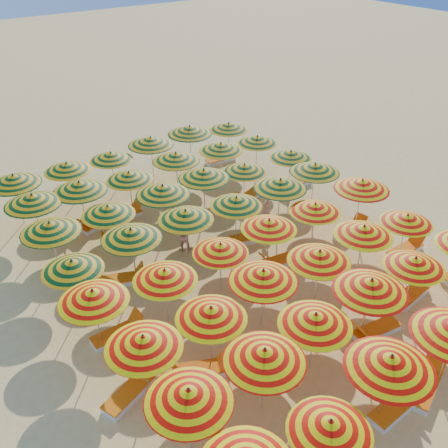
{
  "coord_description": "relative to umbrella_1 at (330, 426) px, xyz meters",
  "views": [
    {
      "loc": [
        -9.61,
        -12.72,
        11.83
      ],
      "look_at": [
        0.0,
        0.5,
        1.6
      ],
      "focal_mm": 40.0,
      "sensor_mm": 36.0,
      "label": 1
    }
  ],
  "objects": [
    {
      "name": "umbrella_26",
      "position": [
        2.21,
        9.65,
        0.16
      ],
      "size": [
        2.6,
        2.6,
        2.32
      ],
      "color": "silver",
      "rests_on": "ground"
    },
    {
      "name": "umbrella_8",
      "position": [
        2.13,
        2.63,
        0.14
      ],
      "size": [
        2.54,
        2.54,
        2.3
      ],
      "color": "silver",
      "rests_on": "ground"
    },
    {
      "name": "umbrella_43",
      "position": [
        0.15,
        16.49,
        0.11
      ],
      "size": [
        2.39,
        2.39,
        2.27
      ],
      "color": "silver",
      "rests_on": "ground"
    },
    {
      "name": "umbrella_14",
      "position": [
        2.14,
        4.96,
        0.22
      ],
      "size": [
        2.61,
        2.61,
        2.4
      ],
      "color": "silver",
      "rests_on": "ground"
    },
    {
      "name": "lounger_5",
      "position": [
        7.36,
        2.85,
        -1.73
      ],
      "size": [
        1.79,
        0.78,
        0.69
      ],
      "rotation": [
        0.0,
        0.0,
        3.26
      ],
      "color": "white",
      "rests_on": "ground"
    },
    {
      "name": "beachgoer_b",
      "position": [
        2.42,
        10.28,
        -1.18
      ],
      "size": [
        0.86,
        0.81,
        1.42
      ],
      "primitive_type": "imported",
      "rotation": [
        0.0,
        0.0,
        2.61
      ],
      "color": "tan",
      "rests_on": "ground"
    },
    {
      "name": "lounger_12",
      "position": [
        8.87,
        7.01,
        -1.73
      ],
      "size": [
        1.79,
        0.81,
        0.69
      ],
      "rotation": [
        0.0,
        0.0,
        0.14
      ],
      "color": "white",
      "rests_on": "ground"
    },
    {
      "name": "umbrella_1",
      "position": [
        0.0,
        0.0,
        0.0
      ],
      "size": [
        2.58,
        2.58,
        2.14
      ],
      "color": "silver",
      "rests_on": "ground"
    },
    {
      "name": "umbrella_42",
      "position": [
        -2.26,
        16.3,
        0.27
      ],
      "size": [
        2.53,
        2.53,
        2.44
      ],
      "color": "silver",
      "rests_on": "ground"
    },
    {
      "name": "lounger_16",
      "position": [
        7.26,
        12.02,
        -1.73
      ],
      "size": [
        1.83,
        1.12,
        0.69
      ],
      "rotation": [
        0.0,
        0.0,
        3.48
      ],
      "color": "white",
      "rests_on": "ground"
    },
    {
      "name": "umbrella_18",
      "position": [
        -2.58,
        7.29,
        0.15
      ],
      "size": [
        2.83,
        2.83,
        2.31
      ],
      "color": "silver",
      "rests_on": "ground"
    },
    {
      "name": "lounger_14",
      "position": [
        5.06,
        9.16,
        -1.73
      ],
      "size": [
        1.83,
        1.07,
        0.69
      ],
      "rotation": [
        0.0,
        0.0,
        -0.3
      ],
      "color": "white",
      "rests_on": "ground"
    },
    {
      "name": "umbrella_17",
      "position": [
        9.04,
        4.64,
        -0.0
      ],
      "size": [
        2.11,
        2.11,
        2.14
      ],
      "color": "silver",
      "rests_on": "ground"
    },
    {
      "name": "umbrella_6",
      "position": [
        -2.23,
        2.48,
        0.19
      ],
      "size": [
        2.91,
        2.91,
        2.35
      ],
      "color": "silver",
      "rests_on": "ground"
    },
    {
      "name": "umbrella_33",
      "position": [
        4.64,
        11.99,
        0.25
      ],
      "size": [
        2.93,
        2.93,
        2.42
      ],
      "color": "silver",
      "rests_on": "ground"
    },
    {
      "name": "umbrella_23",
      "position": [
        9.37,
        7.19,
        0.29
      ],
      "size": [
        2.89,
        2.89,
        2.47
      ],
      "color": "silver",
      "rests_on": "ground"
    },
    {
      "name": "umbrella_25",
      "position": [
        -0.11,
        9.63,
        0.19
      ],
      "size": [
        2.26,
        2.26,
        2.36
      ],
      "color": "silver",
      "rests_on": "ground"
    },
    {
      "name": "umbrella_2",
      "position": [
        2.4,
        0.26,
        0.3
      ],
      "size": [
        3.08,
        3.08,
        2.48
      ],
      "color": "silver",
      "rests_on": "ground"
    },
    {
      "name": "lounger_11",
      "position": [
        4.93,
        7.17,
        -1.73
      ],
      "size": [
        1.8,
        0.84,
        0.69
      ],
      "rotation": [
        0.0,
        0.0,
        2.99
      ],
      "color": "white",
      "rests_on": "ground"
    },
    {
      "name": "umbrella_36",
      "position": [
        -2.16,
        14.11,
        0.26
      ],
      "size": [
        2.56,
        2.56,
        2.43
      ],
      "color": "silver",
      "rests_on": "ground"
    },
    {
      "name": "umbrella_20",
      "position": [
        2.14,
        7.27,
        -0.02
      ],
      "size": [
        2.61,
        2.61,
        2.12
      ],
      "color": "silver",
      "rests_on": "ground"
    },
    {
      "name": "umbrella_30",
      "position": [
        -2.3,
        11.76,
        0.2
      ],
      "size": [
        2.37,
        2.37,
        2.37
      ],
      "color": "silver",
      "rests_on": "ground"
    },
    {
      "name": "umbrella_46",
      "position": [
        6.87,
        16.6,
        0.3
      ],
      "size": [
        2.75,
        2.75,
        2.48
      ],
      "color": "silver",
      "rests_on": "ground"
    },
    {
      "name": "umbrella_37",
      "position": [
        -0.23,
        14.04,
        0.27
      ],
      "size": [
        2.48,
        2.48,
        2.44
      ],
      "color": "silver",
      "rests_on": "ground"
    },
    {
      "name": "umbrella_22",
      "position": [
        6.78,
        7.29,
        0.02
      ],
      "size": [
        2.21,
        2.21,
        2.16
      ],
      "color": "silver",
      "rests_on": "ground"
    },
    {
      "name": "umbrella_28",
      "position": [
        6.74,
        9.34,
        0.23
      ],
      "size": [
        2.66,
        2.66,
        2.4
      ],
      "color": "silver",
      "rests_on": "ground"
    },
    {
      "name": "lounger_2",
      "position": [
        4.28,
        0.04,
        -1.73
      ],
      "size": [
        1.83,
        1.13,
        0.69
      ],
      "rotation": [
        0.0,
        0.0,
        0.35
      ],
      "color": "white",
      "rests_on": "ground"
    },
    {
      "name": "umbrella_21",
      "position": [
        4.42,
        7.35,
        0.09
      ],
      "size": [
        2.38,
        2.38,
        2.24
      ],
      "color": "silver",
      "rests_on": "ground"
    },
    {
      "name": "lounger_17",
      "position": [
        9.94,
        11.63,
        -1.73
      ],
      "size": [
        1.76,
        0.65,
        0.69
      ],
      "rotation": [
        0.0,
        0.0,
        3.18
      ],
      "color": "white",
      "rests_on": "ground"
    },
    {
      "name": "lounger_1",
      "position": [
        3.0,
        0.12,
        -1.73
      ],
      "size": [
        1.75,
        0.64,
        0.69
      ],
      "rotation": [
        0.0,
        0.0,
        0.04
      ],
      "color": "white",
      "rests_on": "ground"
    },
    {
      "name": "umbrella_41",
      "position": [
        9.29,
        13.99,
        0.05
      ],
      "size": [
        2.43,
        2.43,
        2.2
      ],
      "color": "silver",
      "rests_on": "ground"
    },
    {
      "name": "umbrella_7",
      "position": [
        0.03,
        2.38,
        0.21
      ],
      "size": [
        2.49,
        2.49,
        2.38
      ],
      "color": "silver",
      "rests_on": "ground"
    },
    {
      "name": "umbrella_34",
      "position": [
        6.75,
        11.81,
        0.0
      ],
      "size": [
        2.65,
        2.65,
        2.15
      ],
      "color": "silver",
      "rests_on": "ground"
    },
    {
      "name": "umbrella_16",
      "position": [
        6.87,
        4.92,
        0.13
      ],
      "size": [
        2.79,
        2.79,
        2.29
      ],
      "color": "silver",
      "rests_on": "ground"
    },
    {
      "name": "ground",
      "position": [
        3.42,
        8.33,
        -1.88
      ],
      "size": [
        120.0,
        120.0,
        0.0
      ],
      "primitive_type": "plane",
      "color": "#F5C36D",
      "rests_on": "ground"
    },
    {
      "name": "lounger_19",
      "position": [
        0.27,
        14.05,
        -1.73
      ],
      "size": [
        1.83,
        1.05,
        0.69
      ],
      "rotation": [
        0.0,
        0.0,
        3.43
      ],
      "color": "white",
      "rests_on": "ground"
    },
    {
      "name": "umbrella_27",
      "position": [
        4.46,
        9.42,
        0.1
      ],
      "size": [
        2.7,
        2.7,
        2.26
      ],
      "color": "silver",
      "rests_on": "ground"
    },
    {
      "name": "umbrella_32",
      "position": [
        2.44,
        11.77,
        0.24
      ],
      "size": [
        2.94,
        2.94,
        2.41
      ],
      "color": "silver",
      "rests_on": "ground"
    },
    {
      "name": "lounger_13",
      "position": [
        -0.61,
        9.78,
        -1.73
      ],
      "size": [
        1.82,
        1.23,
        0.69
      ],
      "rotation": [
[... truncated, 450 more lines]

